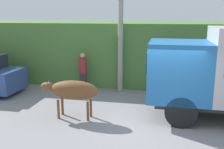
% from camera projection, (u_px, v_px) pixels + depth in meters
% --- Properties ---
extents(ground_plane, '(60.00, 60.00, 0.00)m').
position_uv_depth(ground_plane, '(160.00, 123.00, 8.70)').
color(ground_plane, gray).
extents(hillside_embankment, '(32.00, 6.26, 3.12)m').
position_uv_depth(hillside_embankment, '(164.00, 50.00, 14.92)').
color(hillside_embankment, '#4C7A38').
rests_on(hillside_embankment, ground_plane).
extents(brown_cow, '(2.08, 0.66, 1.33)m').
position_uv_depth(brown_cow, '(73.00, 90.00, 8.98)').
color(brown_cow, brown).
rests_on(brown_cow, ground_plane).
extents(pedestrian_on_hill, '(0.42, 0.42, 1.79)m').
position_uv_depth(pedestrian_on_hill, '(83.00, 70.00, 12.33)').
color(pedestrian_on_hill, '#38332D').
rests_on(pedestrian_on_hill, ground_plane).
extents(utility_pole, '(0.90, 0.23, 5.02)m').
position_uv_depth(utility_pole, '(120.00, 35.00, 11.79)').
color(utility_pole, '#9E998E').
rests_on(utility_pole, ground_plane).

